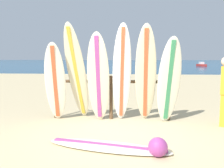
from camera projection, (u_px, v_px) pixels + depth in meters
name	position (u px, v px, depth m)	size (l,w,h in m)	color
ground_plane	(116.00, 141.00, 4.85)	(120.00, 120.00, 0.00)	#D3BC8C
ocean_water	(131.00, 63.00, 62.30)	(120.00, 80.00, 0.01)	navy
surfboard_rack	(111.00, 91.00, 6.50)	(3.09, 0.09, 1.14)	brown
surfboard_leaning_far_left	(55.00, 83.00, 6.16)	(0.61, 0.79, 1.99)	white
surfboard_leaning_left	(77.00, 74.00, 6.22)	(0.63, 1.22, 2.43)	beige
surfboard_leaning_center_left	(98.00, 78.00, 6.13)	(0.56, 0.60, 2.23)	beige
surfboard_leaning_center	(122.00, 74.00, 6.15)	(0.54, 0.73, 2.43)	white
surfboard_leaning_center_right	(146.00, 76.00, 5.97)	(0.55, 1.11, 2.37)	beige
surfboard_leaning_right	(169.00, 81.00, 5.95)	(0.65, 0.69, 2.11)	silver
surfboard_lying_on_sand	(108.00, 146.00, 4.47)	(2.37, 1.05, 0.08)	silver
small_boat_offshore	(201.00, 65.00, 40.09)	(1.14, 2.35, 0.71)	#B22D28
beach_ball	(158.00, 147.00, 4.09)	(0.32, 0.32, 0.32)	#A53F8C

